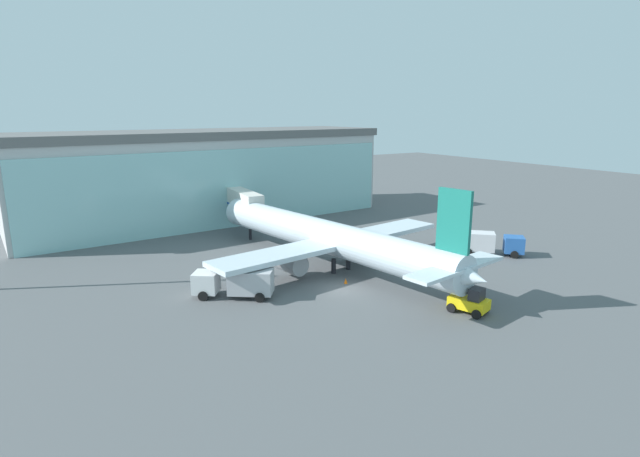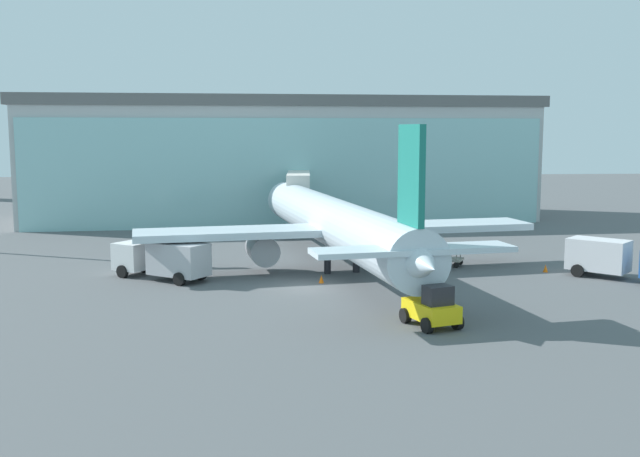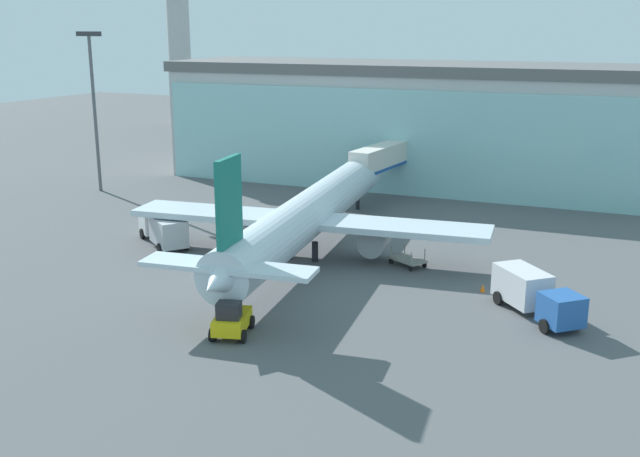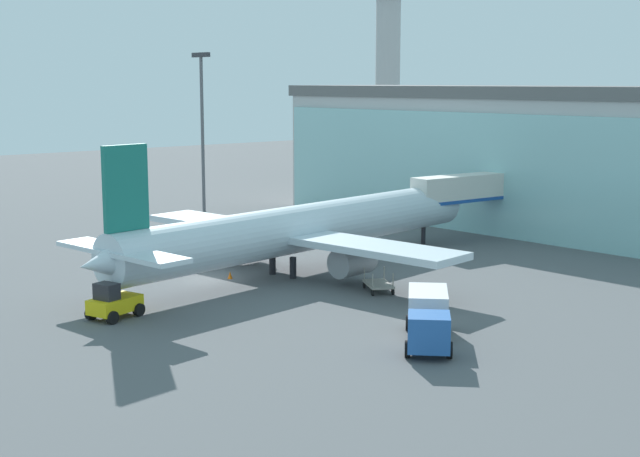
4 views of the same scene
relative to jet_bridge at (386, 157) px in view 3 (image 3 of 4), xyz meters
name	(u,v)px [view 3 (image 3 of 4)]	position (x,y,z in m)	size (l,w,h in m)	color
ground	(239,272)	(-1.18, -27.76, -4.64)	(240.00, 240.00, 0.00)	#545659
terminal_building	(409,123)	(-1.17, 10.81, 2.33)	(58.13, 19.35, 13.95)	#B9B9B9
jet_bridge	(386,157)	(0.00, 0.00, 0.00)	(3.13, 12.86, 6.03)	silver
control_tower	(177,11)	(-58.71, 44.99, 16.08)	(8.13, 8.13, 34.12)	#B3B3B3
apron_light_mast	(94,97)	(-30.72, -9.60, 5.82)	(3.20, 0.40, 17.50)	#59595E
airplane	(310,213)	(1.41, -20.82, -1.31)	(29.56, 39.80, 10.56)	silver
catering_truck	(164,228)	(-10.82, -24.20, -3.18)	(7.21, 6.05, 2.65)	silver
fuel_truck	(534,293)	(20.48, -26.85, -3.18)	(6.70, 6.73, 2.65)	#2659A5
baggage_cart	(408,260)	(9.80, -20.68, -4.14)	(3.22, 2.71, 1.50)	#9E998C
pushback_tug	(231,320)	(4.70, -38.13, -3.67)	(2.98, 3.60, 2.30)	yellow
safety_cone_nose	(260,266)	(-0.08, -26.43, -4.37)	(0.36, 0.36, 0.55)	orange
safety_cone_wingtip	(483,288)	(16.50, -23.98, -4.37)	(0.36, 0.36, 0.55)	orange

